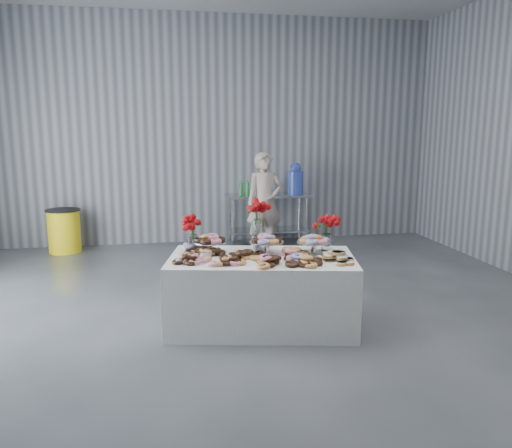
{
  "coord_description": "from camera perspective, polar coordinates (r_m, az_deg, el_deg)",
  "views": [
    {
      "loc": [
        -0.84,
        -4.51,
        2.06
      ],
      "look_at": [
        0.12,
        0.83,
        1.01
      ],
      "focal_mm": 35.0,
      "sensor_mm": 36.0,
      "label": 1
    }
  ],
  "objects": [
    {
      "name": "cake_stand_mid",
      "position": [
        5.27,
        1.23,
        -1.89
      ],
      "size": [
        0.36,
        0.36,
        0.17
      ],
      "color": "silver",
      "rests_on": "display_table"
    },
    {
      "name": "display_table",
      "position": [
        5.26,
        0.66,
        -7.72
      ],
      "size": [
        2.06,
        1.35,
        0.75
      ],
      "primitive_type": "cube",
      "rotation": [
        0.0,
        0.0,
        -0.2
      ],
      "color": "white",
      "rests_on": "ground"
    },
    {
      "name": "bouquet_right",
      "position": [
        5.42,
        8.12,
        0.07
      ],
      "size": [
        0.26,
        0.26,
        0.42
      ],
      "color": "white",
      "rests_on": "display_table"
    },
    {
      "name": "danish_pile",
      "position": [
        5.05,
        9.22,
        -3.6
      ],
      "size": [
        0.48,
        0.48,
        0.11
      ],
      "primitive_type": null,
      "color": "silver",
      "rests_on": "display_table"
    },
    {
      "name": "donut_mounds",
      "position": [
        5.1,
        0.78,
        -3.43
      ],
      "size": [
        1.93,
        1.14,
        0.09
      ],
      "primitive_type": null,
      "rotation": [
        0.0,
        0.0,
        -0.2
      ],
      "color": "#DC9B50",
      "rests_on": "display_table"
    },
    {
      "name": "bouquet_center",
      "position": [
        5.42,
        0.18,
        1.05
      ],
      "size": [
        0.26,
        0.26,
        0.57
      ],
      "color": "silver",
      "rests_on": "display_table"
    },
    {
      "name": "bouquet_left",
      "position": [
        5.39,
        -7.3,
        0.02
      ],
      "size": [
        0.26,
        0.26,
        0.42
      ],
      "color": "white",
      "rests_on": "display_table"
    },
    {
      "name": "prep_table",
      "position": [
        8.91,
        1.36,
        1.64
      ],
      "size": [
        1.5,
        0.6,
        0.9
      ],
      "color": "silver",
      "rests_on": "ground"
    },
    {
      "name": "cake_stand_left",
      "position": [
        5.3,
        -5.27,
        -1.85
      ],
      "size": [
        0.36,
        0.36,
        0.17
      ],
      "color": "silver",
      "rests_on": "display_table"
    },
    {
      "name": "trash_barrel",
      "position": [
        8.95,
        -21.07,
        -0.72
      ],
      "size": [
        0.56,
        0.56,
        0.72
      ],
      "rotation": [
        0.0,
        0.0,
        -0.07
      ],
      "color": "yellow",
      "rests_on": "ground"
    },
    {
      "name": "water_jug",
      "position": [
        8.95,
        4.53,
        5.08
      ],
      "size": [
        0.28,
        0.28,
        0.55
      ],
      "color": "blue",
      "rests_on": "prep_table"
    },
    {
      "name": "room_walls",
      "position": [
        4.65,
        -3.24,
        18.08
      ],
      "size": [
        8.04,
        9.04,
        4.02
      ],
      "color": "gray",
      "rests_on": "ground"
    },
    {
      "name": "ground",
      "position": [
        5.03,
        0.37,
        -13.22
      ],
      "size": [
        9.0,
        9.0,
        0.0
      ],
      "primitive_type": "plane",
      "color": "#35373C",
      "rests_on": "ground"
    },
    {
      "name": "drink_bottles",
      "position": [
        8.69,
        -0.57,
        4.18
      ],
      "size": [
        0.54,
        0.08,
        0.27
      ],
      "primitive_type": null,
      "color": "#268C33",
      "rests_on": "prep_table"
    },
    {
      "name": "cake_stand_right",
      "position": [
        5.29,
        6.65,
        -1.9
      ],
      "size": [
        0.36,
        0.36,
        0.17
      ],
      "color": "silver",
      "rests_on": "display_table"
    },
    {
      "name": "person",
      "position": [
        8.29,
        0.98,
        2.45
      ],
      "size": [
        0.65,
        0.47,
        1.67
      ],
      "primitive_type": "imported",
      "rotation": [
        0.0,
        0.0,
        0.12
      ],
      "color": "#CC8C93",
      "rests_on": "ground"
    }
  ]
}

